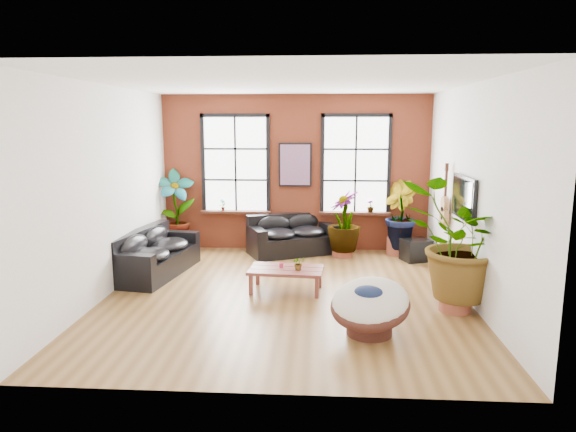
# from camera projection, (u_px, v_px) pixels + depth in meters

# --- Properties ---
(room) EXTENTS (6.04, 6.54, 3.54)m
(room) POSITION_uv_depth(u_px,v_px,m) (286.00, 192.00, 8.54)
(room) COLOR brown
(room) RESTS_ON ground
(sofa_back) EXTENTS (2.08, 1.60, 0.86)m
(sofa_back) POSITION_uv_depth(u_px,v_px,m) (291.00, 236.00, 11.44)
(sofa_back) COLOR black
(sofa_back) RESTS_ON ground
(sofa_left) EXTENTS (1.24, 2.28, 0.86)m
(sofa_left) POSITION_uv_depth(u_px,v_px,m) (154.00, 254.00, 9.84)
(sofa_left) COLOR black
(sofa_left) RESTS_ON ground
(coffee_table) EXTENTS (1.32, 0.82, 0.49)m
(coffee_table) POSITION_uv_depth(u_px,v_px,m) (286.00, 271.00, 8.84)
(coffee_table) COLOR maroon
(coffee_table) RESTS_ON ground
(papasan_chair) EXTENTS (1.43, 1.44, 0.82)m
(papasan_chair) POSITION_uv_depth(u_px,v_px,m) (370.00, 305.00, 7.01)
(papasan_chair) COLOR #442018
(papasan_chair) RESTS_ON ground
(poster) EXTENTS (0.74, 0.06, 0.98)m
(poster) POSITION_uv_depth(u_px,v_px,m) (295.00, 165.00, 11.48)
(poster) COLOR black
(poster) RESTS_ON room
(tv_wall_unit) EXTENTS (0.13, 1.86, 1.20)m
(tv_wall_unit) POSITION_uv_depth(u_px,v_px,m) (458.00, 201.00, 8.84)
(tv_wall_unit) COLOR black
(tv_wall_unit) RESTS_ON room
(media_box) EXTENTS (0.67, 0.62, 0.46)m
(media_box) POSITION_uv_depth(u_px,v_px,m) (416.00, 250.00, 10.83)
(media_box) COLOR black
(media_box) RESTS_ON ground
(pot_back_left) EXTENTS (0.68, 0.68, 0.41)m
(pot_back_left) POSITION_uv_depth(u_px,v_px,m) (179.00, 242.00, 11.69)
(pot_back_left) COLOR brown
(pot_back_left) RESTS_ON ground
(pot_back_right) EXTENTS (0.61, 0.61, 0.38)m
(pot_back_right) POSITION_uv_depth(u_px,v_px,m) (399.00, 246.00, 11.34)
(pot_back_right) COLOR brown
(pot_back_right) RESTS_ON ground
(pot_right_wall) EXTENTS (0.56, 0.56, 0.36)m
(pot_right_wall) POSITION_uv_depth(u_px,v_px,m) (455.00, 300.00, 7.92)
(pot_right_wall) COLOR brown
(pot_right_wall) RESTS_ON ground
(pot_mid) EXTENTS (0.52, 0.52, 0.32)m
(pot_mid) POSITION_uv_depth(u_px,v_px,m) (342.00, 249.00, 11.18)
(pot_mid) COLOR brown
(pot_mid) RESTS_ON ground
(floor_plant_back_left) EXTENTS (1.07, 0.91, 1.71)m
(floor_plant_back_left) POSITION_uv_depth(u_px,v_px,m) (175.00, 207.00, 11.53)
(floor_plant_back_left) COLOR #235617
(floor_plant_back_left) RESTS_ON ground
(floor_plant_back_right) EXTENTS (0.90, 0.99, 1.49)m
(floor_plant_back_right) POSITION_uv_depth(u_px,v_px,m) (399.00, 215.00, 11.23)
(floor_plant_back_right) COLOR #235617
(floor_plant_back_right) RESTS_ON ground
(floor_plant_right_wall) EXTENTS (2.13, 2.03, 1.84)m
(floor_plant_right_wall) POSITION_uv_depth(u_px,v_px,m) (460.00, 242.00, 7.79)
(floor_plant_right_wall) COLOR #235617
(floor_plant_right_wall) RESTS_ON ground
(floor_plant_mid) EXTENTS (0.89, 0.89, 1.30)m
(floor_plant_mid) POSITION_uv_depth(u_px,v_px,m) (344.00, 221.00, 11.04)
(floor_plant_mid) COLOR #235617
(floor_plant_mid) RESTS_ON ground
(table_plant) EXTENTS (0.26, 0.25, 0.23)m
(table_plant) POSITION_uv_depth(u_px,v_px,m) (299.00, 263.00, 8.73)
(table_plant) COLOR #235617
(table_plant) RESTS_ON coffee_table
(sill_plant_left) EXTENTS (0.17, 0.17, 0.27)m
(sill_plant_left) POSITION_uv_depth(u_px,v_px,m) (223.00, 205.00, 11.69)
(sill_plant_left) COLOR #235617
(sill_plant_left) RESTS_ON room
(sill_plant_right) EXTENTS (0.19, 0.19, 0.27)m
(sill_plant_right) POSITION_uv_depth(u_px,v_px,m) (371.00, 206.00, 11.49)
(sill_plant_right) COLOR #235617
(sill_plant_right) RESTS_ON room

